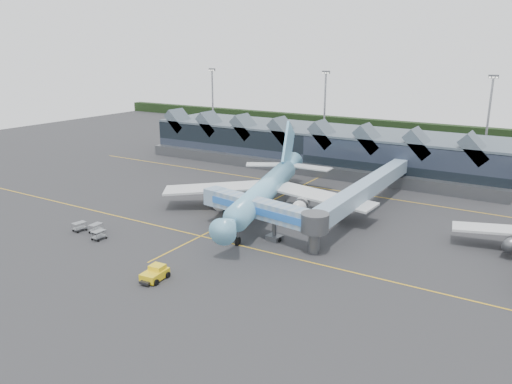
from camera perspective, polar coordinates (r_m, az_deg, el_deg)
The scene contains 10 objects.
ground at distance 85.80m, azimuth -3.05°, elevation -3.42°, with size 260.00×260.00×0.00m, color #29292C.
taxi_stripes at distance 93.74m, azimuth 0.43°, elevation -1.69°, with size 120.00×60.00×0.01m.
tree_line_far at distance 184.25m, azimuth 16.93°, elevation 7.05°, with size 260.00×4.00×4.00m, color black.
terminal at distance 126.99m, azimuth 7.28°, elevation 5.16°, with size 90.00×22.25×12.52m.
light_masts at distance 132.58m, azimuth 20.66°, elevation 8.06°, with size 132.40×42.56×22.45m.
main_airliner at distance 90.04m, azimuth 1.29°, elevation 0.43°, with size 38.48×45.14×14.72m.
jet_bridge at distance 76.67m, azimuth 1.58°, elevation -2.31°, with size 23.56×6.98×6.12m.
fuel_truck at distance 94.79m, azimuth -2.80°, elevation -0.30°, with size 3.69×10.28×3.42m.
pushback_tug at distance 66.03m, azimuth -11.48°, elevation -9.14°, with size 2.87×4.25×1.80m.
baggage_carts at distance 84.00m, azimuth -18.30°, elevation -4.09°, with size 7.23×4.04×1.45m.
Camera 1 is at (46.33, -66.35, 28.51)m, focal length 35.00 mm.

